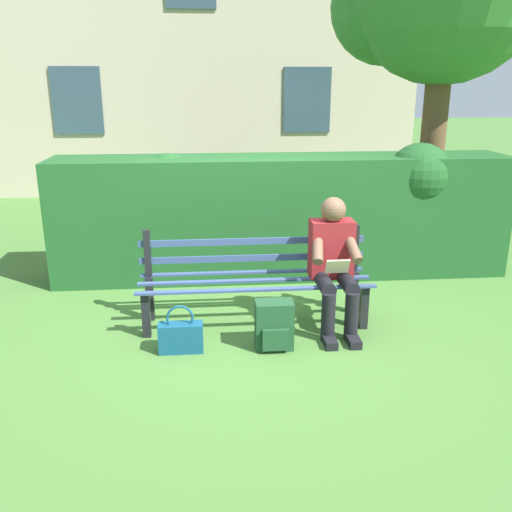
% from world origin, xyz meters
% --- Properties ---
extents(ground, '(60.00, 60.00, 0.00)m').
position_xyz_m(ground, '(0.00, 0.00, 0.00)').
color(ground, '#477533').
extents(park_bench, '(2.06, 0.51, 0.85)m').
position_xyz_m(park_bench, '(0.00, -0.07, 0.42)').
color(park_bench, black).
rests_on(park_bench, ground).
extents(person_seated, '(0.44, 0.73, 1.16)m').
position_xyz_m(person_seated, '(-0.68, 0.10, 0.61)').
color(person_seated, maroon).
rests_on(person_seated, ground).
extents(hedge_backdrop, '(5.00, 0.85, 1.48)m').
position_xyz_m(hedge_backdrop, '(-0.46, -1.37, 0.71)').
color(hedge_backdrop, '#1E5123').
rests_on(hedge_backdrop, ground).
extents(building_facade, '(8.54, 3.08, 6.38)m').
position_xyz_m(building_facade, '(0.59, -7.64, 3.19)').
color(building_facade, '#BCAD93').
rests_on(building_facade, ground).
extents(backpack, '(0.31, 0.26, 0.41)m').
position_xyz_m(backpack, '(-0.11, 0.48, 0.20)').
color(backpack, '#1E4728').
rests_on(backpack, ground).
extents(handbag, '(0.36, 0.14, 0.40)m').
position_xyz_m(handbag, '(0.65, 0.48, 0.13)').
color(handbag, navy).
rests_on(handbag, ground).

